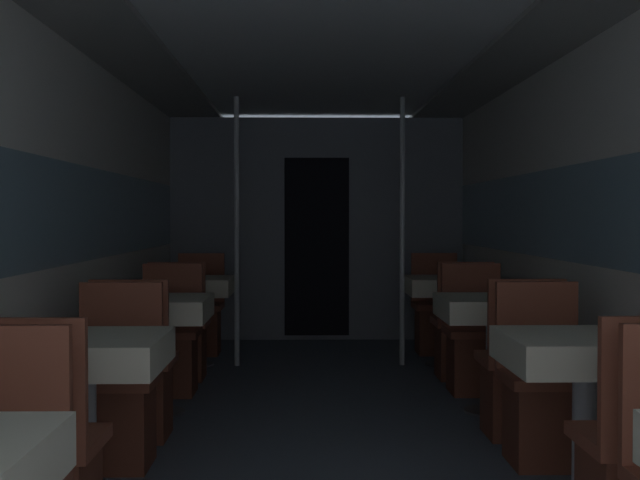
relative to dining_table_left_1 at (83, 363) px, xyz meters
The scene contains 22 objects.
wall_left 1.23m from the dining_table_left_1, 111.90° to the left, with size 0.05×10.29×2.20m.
wall_right 2.79m from the dining_table_left_1, 22.26° to the left, with size 0.05×10.29×2.20m.
ceiling_panel 2.21m from the dining_table_left_1, 44.41° to the left, with size 2.96×10.29×0.07m.
bulkhead_far 5.26m from the dining_table_left_1, 78.31° to the left, with size 2.90×0.09×2.20m.
dining_table_left_1 is the anchor object (origin of this frame).
chair_left_far_1 0.71m from the dining_table_left_1, 90.00° to the left, with size 0.42×0.42×0.89m.
dining_table_left_2 1.78m from the dining_table_left_1, 90.00° to the left, with size 0.68×0.68×0.72m.
chair_left_near_2 1.20m from the dining_table_left_1, 90.00° to the left, with size 0.42×0.42×0.89m.
chair_left_far_2 2.43m from the dining_table_left_1, 90.00° to the left, with size 0.42×0.42×0.89m.
dining_table_left_3 3.57m from the dining_table_left_1, 90.00° to the left, with size 0.68×0.68×0.72m.
chair_left_near_3 2.96m from the dining_table_left_1, 90.00° to the left, with size 0.42×0.42×0.89m.
chair_left_far_3 4.21m from the dining_table_left_1, 90.00° to the left, with size 0.42×0.42×0.89m.
support_pole_left_3 3.62m from the dining_table_left_1, 83.91° to the left, with size 0.04×0.04×2.20m.
dining_table_right_1 2.12m from the dining_table_left_1, ahead, with size 0.68×0.68×0.72m.
chair_right_far_1 2.24m from the dining_table_left_1, 16.43° to the left, with size 0.42×0.42×0.89m.
dining_table_right_2 2.77m from the dining_table_left_1, 40.07° to the left, with size 0.68×0.68×0.72m.
chair_right_near_2 2.44m from the dining_table_left_1, 28.64° to the left, with size 0.42×0.42×0.89m.
chair_right_far_2 3.23m from the dining_table_left_1, 48.65° to the left, with size 0.42×0.42×0.89m.
dining_table_right_3 4.15m from the dining_table_left_1, 59.27° to the left, with size 0.68×0.68×0.72m.
chair_right_near_3 3.64m from the dining_table_left_1, 54.22° to the left, with size 0.42×0.42×0.89m.
chair_right_far_3 4.71m from the dining_table_left_1, 63.17° to the left, with size 0.42×0.42×0.89m.
support_pole_right_3 4.00m from the dining_table_left_1, 64.00° to the left, with size 0.04×0.04×2.20m.
Camera 1 is at (-0.14, -1.03, 1.22)m, focal length 50.00 mm.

